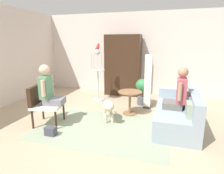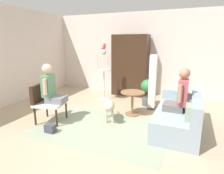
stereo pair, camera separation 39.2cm
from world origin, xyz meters
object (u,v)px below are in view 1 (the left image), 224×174
(round_end_table, at_px, (130,99))
(bird_cage_stand, at_px, (98,74))
(couch, at_px, (179,114))
(armchair, at_px, (43,101))
(column_lamp, at_px, (148,82))
(armoire_cabinet, at_px, (123,65))
(handbag, at_px, (51,131))
(dog, at_px, (109,107))
(potted_plant, at_px, (143,89))
(person_on_armchair, at_px, (48,88))
(person_on_couch, at_px, (179,92))
(parrot, at_px, (98,46))

(round_end_table, relative_size, bird_cage_stand, 0.38)
(couch, height_order, armchair, armchair)
(column_lamp, height_order, armoire_cabinet, armoire_cabinet)
(couch, height_order, handbag, couch)
(dog, xyz_separation_m, armoire_cabinet, (-0.24, 2.42, 0.67))
(armchair, bearing_deg, potted_plant, 45.70)
(bird_cage_stand, bearing_deg, handbag, -91.89)
(person_on_armchair, relative_size, potted_plant, 1.13)
(couch, xyz_separation_m, round_end_table, (-1.15, 0.42, 0.10))
(potted_plant, bearing_deg, handbag, -121.32)
(potted_plant, bearing_deg, person_on_couch, -55.44)
(armchair, xyz_separation_m, parrot, (0.56, 2.02, 1.15))
(round_end_table, bearing_deg, bird_cage_stand, 142.98)
(couch, height_order, armoire_cabinet, armoire_cabinet)
(person_on_armchair, xyz_separation_m, dog, (1.20, 0.52, -0.47))
(armchair, height_order, dog, armchair)
(bird_cage_stand, bearing_deg, couch, -29.40)
(couch, xyz_separation_m, bird_cage_stand, (-2.34, 1.32, 0.56))
(round_end_table, distance_m, armoire_cabinet, 2.04)
(potted_plant, xyz_separation_m, column_lamp, (0.17, -0.25, 0.27))
(round_end_table, bearing_deg, person_on_armchair, -145.39)
(column_lamp, bearing_deg, round_end_table, -121.30)
(potted_plant, bearing_deg, person_on_armchair, -132.48)
(person_on_couch, distance_m, potted_plant, 1.63)
(person_on_couch, bearing_deg, handbag, -155.14)
(armchair, bearing_deg, parrot, 74.55)
(column_lamp, bearing_deg, person_on_armchair, -138.91)
(dog, bearing_deg, armoire_cabinet, 95.64)
(bird_cage_stand, bearing_deg, armchair, -105.01)
(round_end_table, relative_size, potted_plant, 0.78)
(person_on_couch, xyz_separation_m, armoire_cabinet, (-1.73, 2.30, 0.24))
(armchair, relative_size, column_lamp, 0.59)
(person_on_armchair, height_order, parrot, parrot)
(person_on_couch, distance_m, armoire_cabinet, 2.89)
(parrot, distance_m, potted_plant, 1.83)
(armchair, distance_m, armoire_cabinet, 3.20)
(couch, bearing_deg, person_on_armchair, -166.26)
(bird_cage_stand, distance_m, armoire_cabinet, 1.11)
(person_on_armchair, bearing_deg, dog, 23.21)
(parrot, xyz_separation_m, column_lamp, (1.54, -0.28, -0.94))
(armchair, distance_m, bird_cage_stand, 2.12)
(person_on_couch, bearing_deg, armoire_cabinet, 127.05)
(armchair, relative_size, armoire_cabinet, 0.43)
(couch, bearing_deg, armoire_cabinet, 128.06)
(armoire_cabinet, relative_size, handbag, 9.56)
(parrot, bearing_deg, dog, -61.73)
(person_on_couch, height_order, round_end_table, person_on_couch)
(person_on_couch, xyz_separation_m, bird_cage_stand, (-2.31, 1.36, 0.08))
(couch, bearing_deg, person_on_couch, -135.00)
(armchair, distance_m, person_on_armchair, 0.33)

